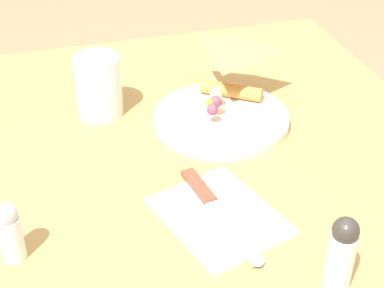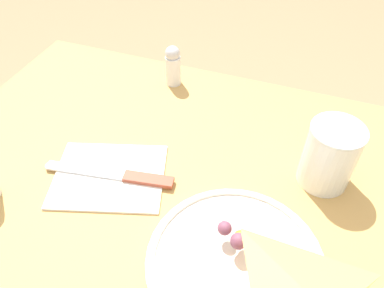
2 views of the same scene
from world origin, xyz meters
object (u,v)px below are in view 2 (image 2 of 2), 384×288
(plate_pizza, at_px, (237,262))
(napkin_folded, at_px, (109,176))
(dining_table, at_px, (182,267))
(butter_knife, at_px, (116,175))
(salt_shaker, at_px, (173,65))
(milk_glass, at_px, (329,158))

(plate_pizza, relative_size, napkin_folded, 1.12)
(dining_table, distance_m, plate_pizza, 0.17)
(dining_table, relative_size, butter_knife, 4.37)
(napkin_folded, relative_size, salt_shaker, 2.43)
(napkin_folded, distance_m, salt_shaker, 0.27)
(dining_table, height_order, napkin_folded, napkin_folded)
(salt_shaker, bearing_deg, milk_glass, 153.33)
(dining_table, xyz_separation_m, milk_glass, (-0.17, -0.15, 0.17))
(plate_pizza, relative_size, milk_glass, 2.16)
(plate_pizza, distance_m, napkin_folded, 0.24)
(napkin_folded, height_order, salt_shaker, salt_shaker)
(napkin_folded, relative_size, butter_knife, 0.97)
(salt_shaker, bearing_deg, dining_table, 113.53)
(milk_glass, bearing_deg, dining_table, 41.03)
(dining_table, distance_m, salt_shaker, 0.37)
(dining_table, bearing_deg, butter_knife, -20.03)
(dining_table, xyz_separation_m, butter_knife, (0.12, -0.05, 0.13))
(dining_table, height_order, plate_pizza, plate_pizza)
(milk_glass, bearing_deg, plate_pizza, 65.34)
(milk_glass, distance_m, butter_knife, 0.32)
(dining_table, height_order, salt_shaker, salt_shaker)
(napkin_folded, distance_m, butter_knife, 0.01)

